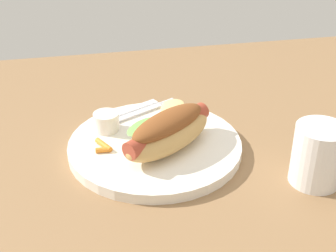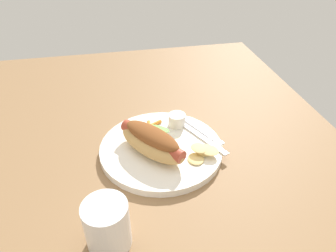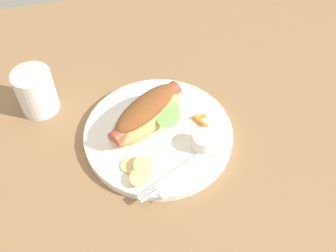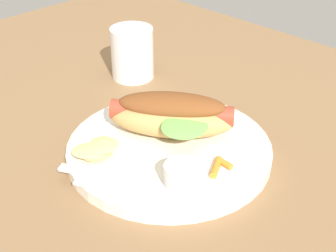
{
  "view_description": "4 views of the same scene",
  "coord_description": "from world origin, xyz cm",
  "px_view_note": "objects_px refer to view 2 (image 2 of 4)",
  "views": [
    {
      "loc": [
        11.91,
        59.09,
        39.99
      ],
      "look_at": [
        -0.15,
        -0.91,
        4.85
      ],
      "focal_mm": 51.18,
      "sensor_mm": 36.0,
      "label": 1
    },
    {
      "loc": [
        -49.55,
        6.68,
        44.21
      ],
      "look_at": [
        3.33,
        -4.03,
        5.42
      ],
      "focal_mm": 33.21,
      "sensor_mm": 36.0,
      "label": 2
    },
    {
      "loc": [
        -6.52,
        -45.61,
        56.95
      ],
      "look_at": [
        3.05,
        -3.69,
        4.51
      ],
      "focal_mm": 42.77,
      "sensor_mm": 36.0,
      "label": 3
    },
    {
      "loc": [
        38.15,
        -39.48,
        37.31
      ],
      "look_at": [
        2.91,
        -3.65,
        5.64
      ],
      "focal_mm": 52.42,
      "sensor_mm": 36.0,
      "label": 4
    }
  ],
  "objects_px": {
    "fork": "(200,136)",
    "chips_pile": "(203,151)",
    "hot_dog": "(151,141)",
    "sauce_ramekin": "(177,120)",
    "drinking_cup": "(107,225)",
    "knife": "(201,130)",
    "carrot_garnish": "(153,124)",
    "plate": "(161,149)"
  },
  "relations": [
    {
      "from": "fork",
      "to": "chips_pile",
      "type": "bearing_deg",
      "value": -37.71
    },
    {
      "from": "hot_dog",
      "to": "sauce_ramekin",
      "type": "distance_m",
      "value": 0.12
    },
    {
      "from": "fork",
      "to": "drinking_cup",
      "type": "distance_m",
      "value": 0.31
    },
    {
      "from": "chips_pile",
      "to": "drinking_cup",
      "type": "distance_m",
      "value": 0.26
    },
    {
      "from": "sauce_ramekin",
      "to": "fork",
      "type": "relative_size",
      "value": 0.28
    },
    {
      "from": "knife",
      "to": "drinking_cup",
      "type": "bearing_deg",
      "value": -69.59
    },
    {
      "from": "drinking_cup",
      "to": "sauce_ramekin",
      "type": "bearing_deg",
      "value": -32.09
    },
    {
      "from": "hot_dog",
      "to": "chips_pile",
      "type": "height_order",
      "value": "hot_dog"
    },
    {
      "from": "chips_pile",
      "to": "fork",
      "type": "bearing_deg",
      "value": -10.43
    },
    {
      "from": "chips_pile",
      "to": "carrot_garnish",
      "type": "height_order",
      "value": "chips_pile"
    },
    {
      "from": "plate",
      "to": "sauce_ramekin",
      "type": "distance_m",
      "value": 0.09
    },
    {
      "from": "plate",
      "to": "fork",
      "type": "height_order",
      "value": "fork"
    },
    {
      "from": "knife",
      "to": "carrot_garnish",
      "type": "distance_m",
      "value": 0.11
    },
    {
      "from": "fork",
      "to": "carrot_garnish",
      "type": "xyz_separation_m",
      "value": [
        0.06,
        0.1,
        0.0
      ]
    },
    {
      "from": "knife",
      "to": "plate",
      "type": "bearing_deg",
      "value": -97.78
    },
    {
      "from": "fork",
      "to": "chips_pile",
      "type": "distance_m",
      "value": 0.06
    },
    {
      "from": "plate",
      "to": "drinking_cup",
      "type": "relative_size",
      "value": 3.08
    },
    {
      "from": "plate",
      "to": "knife",
      "type": "height_order",
      "value": "knife"
    },
    {
      "from": "carrot_garnish",
      "to": "hot_dog",
      "type": "bearing_deg",
      "value": 168.62
    },
    {
      "from": "hot_dog",
      "to": "fork",
      "type": "xyz_separation_m",
      "value": [
        0.03,
        -0.11,
        -0.03
      ]
    },
    {
      "from": "hot_dog",
      "to": "chips_pile",
      "type": "bearing_deg",
      "value": 37.66
    },
    {
      "from": "hot_dog",
      "to": "knife",
      "type": "distance_m",
      "value": 0.14
    },
    {
      "from": "sauce_ramekin",
      "to": "plate",
      "type": "bearing_deg",
      "value": 143.69
    },
    {
      "from": "hot_dog",
      "to": "carrot_garnish",
      "type": "height_order",
      "value": "hot_dog"
    },
    {
      "from": "hot_dog",
      "to": "sauce_ramekin",
      "type": "bearing_deg",
      "value": 102.29
    },
    {
      "from": "knife",
      "to": "carrot_garnish",
      "type": "bearing_deg",
      "value": -139.39
    },
    {
      "from": "chips_pile",
      "to": "drinking_cup",
      "type": "relative_size",
      "value": 0.88
    },
    {
      "from": "sauce_ramekin",
      "to": "fork",
      "type": "bearing_deg",
      "value": -143.02
    },
    {
      "from": "sauce_ramekin",
      "to": "knife",
      "type": "xyz_separation_m",
      "value": [
        -0.03,
        -0.05,
        -0.01
      ]
    },
    {
      "from": "plate",
      "to": "chips_pile",
      "type": "bearing_deg",
      "value": -120.23
    },
    {
      "from": "fork",
      "to": "drinking_cup",
      "type": "xyz_separation_m",
      "value": [
        -0.22,
        0.21,
        0.02
      ]
    },
    {
      "from": "plate",
      "to": "hot_dog",
      "type": "bearing_deg",
      "value": 126.13
    },
    {
      "from": "hot_dog",
      "to": "chips_pile",
      "type": "distance_m",
      "value": 0.11
    },
    {
      "from": "knife",
      "to": "chips_pile",
      "type": "height_order",
      "value": "chips_pile"
    },
    {
      "from": "plate",
      "to": "sauce_ramekin",
      "type": "xyz_separation_m",
      "value": [
        0.07,
        -0.05,
        0.02
      ]
    },
    {
      "from": "drinking_cup",
      "to": "chips_pile",
      "type": "bearing_deg",
      "value": -51.77
    },
    {
      "from": "sauce_ramekin",
      "to": "carrot_garnish",
      "type": "bearing_deg",
      "value": 79.61
    },
    {
      "from": "sauce_ramekin",
      "to": "knife",
      "type": "relative_size",
      "value": 0.31
    },
    {
      "from": "plate",
      "to": "hot_dog",
      "type": "xyz_separation_m",
      "value": [
        -0.02,
        0.02,
        0.04
      ]
    },
    {
      "from": "drinking_cup",
      "to": "hot_dog",
      "type": "bearing_deg",
      "value": -27.34
    },
    {
      "from": "knife",
      "to": "carrot_garnish",
      "type": "relative_size",
      "value": 3.68
    },
    {
      "from": "fork",
      "to": "chips_pile",
      "type": "height_order",
      "value": "chips_pile"
    }
  ]
}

